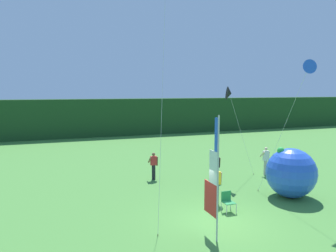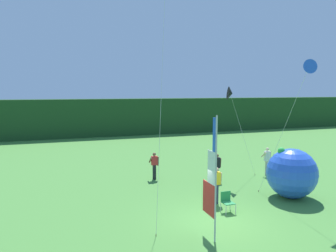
# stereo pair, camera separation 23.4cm
# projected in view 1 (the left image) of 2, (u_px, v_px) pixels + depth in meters

# --- Properties ---
(ground_plane) EXTENTS (120.00, 120.00, 0.00)m
(ground_plane) POSITION_uv_depth(u_px,v_px,m) (216.00, 222.00, 13.01)
(ground_plane) COLOR #478438
(distant_treeline) EXTENTS (80.00, 2.40, 4.36)m
(distant_treeline) POSITION_uv_depth(u_px,v_px,m) (108.00, 117.00, 37.86)
(distant_treeline) COLOR #1E421E
(distant_treeline) RESTS_ON ground
(banner_flag) EXTENTS (0.06, 1.03, 4.51)m
(banner_flag) POSITION_uv_depth(u_px,v_px,m) (214.00, 180.00, 11.36)
(banner_flag) COLOR #B7B7BC
(banner_flag) RESTS_ON ground
(person_near_banner) EXTENTS (0.55, 0.48, 1.75)m
(person_near_banner) POSITION_uv_depth(u_px,v_px,m) (217.00, 184.00, 15.07)
(person_near_banner) COLOR #2D334C
(person_near_banner) RESTS_ON ground
(person_mid_field) EXTENTS (0.55, 0.48, 1.77)m
(person_mid_field) POSITION_uv_depth(u_px,v_px,m) (266.00, 160.00, 20.22)
(person_mid_field) COLOR #B7B2A3
(person_mid_field) RESTS_ON ground
(person_far_left) EXTENTS (0.55, 0.48, 1.64)m
(person_far_left) POSITION_uv_depth(u_px,v_px,m) (154.00, 165.00, 19.17)
(person_far_left) COLOR black
(person_far_left) RESTS_ON ground
(person_far_right) EXTENTS (0.55, 0.48, 1.66)m
(person_far_right) POSITION_uv_depth(u_px,v_px,m) (216.00, 167.00, 18.75)
(person_far_right) COLOR brown
(person_far_right) RESTS_ON ground
(inflatable_balloon) EXTENTS (2.48, 2.48, 2.53)m
(inflatable_balloon) POSITION_uv_depth(u_px,v_px,m) (291.00, 173.00, 15.94)
(inflatable_balloon) COLOR blue
(inflatable_balloon) RESTS_ON ground
(folding_chair) EXTENTS (0.51, 0.51, 0.89)m
(folding_chair) POSITION_uv_depth(u_px,v_px,m) (228.00, 200.00, 14.10)
(folding_chair) COLOR #BCBCC1
(folding_chair) RESTS_ON ground
(kite_blue_delta_1) EXTENTS (0.99, 2.78, 6.72)m
(kite_blue_delta_1) POSITION_uv_depth(u_px,v_px,m) (308.00, 68.00, 14.16)
(kite_blue_delta_1) COLOR brown
(kite_blue_delta_1) RESTS_ON ground
(kite_black_delta_2) EXTENTS (2.34, 0.87, 5.60)m
(kite_black_delta_2) POSITION_uv_depth(u_px,v_px,m) (229.00, 93.00, 18.91)
(kite_black_delta_2) COLOR brown
(kite_black_delta_2) RESTS_ON ground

